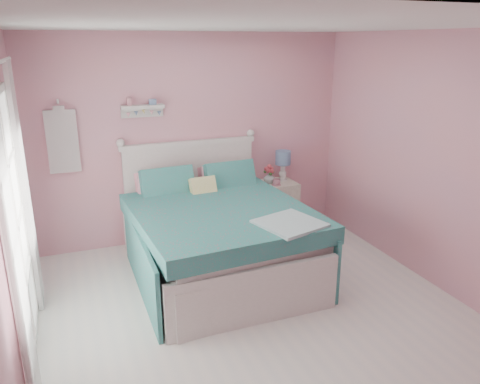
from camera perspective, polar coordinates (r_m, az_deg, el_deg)
floor at (r=4.50m, az=2.88°, el=-15.69°), size 4.50×4.50×0.00m
room_shell at (r=3.85m, az=3.25°, el=4.32°), size 4.50×4.50×4.50m
bed at (r=5.20m, az=-2.88°, el=-5.47°), size 1.87×2.29×1.30m
nightstand at (r=6.38m, az=4.50°, el=-1.74°), size 0.48×0.47×0.69m
table_lamp at (r=6.28m, az=5.26°, el=3.91°), size 0.20×0.20×0.41m
vase at (r=6.19m, az=3.58°, el=1.76°), size 0.20×0.20×0.16m
teacup at (r=6.12m, az=4.46°, el=1.19°), size 0.13×0.13×0.08m
roses at (r=6.16m, az=3.60°, el=2.79°), size 0.14×0.11×0.12m
wall_shelf at (r=5.73m, az=-11.84°, el=10.00°), size 0.50×0.15×0.25m
hanging_dress at (r=5.69m, az=-20.82°, el=5.75°), size 0.34×0.03×0.72m
french_door at (r=4.09m, az=-25.65°, el=-4.19°), size 0.04×1.32×2.16m
curtain_near at (r=3.35m, az=-25.80°, el=-6.96°), size 0.04×0.40×2.32m
curtain_far at (r=4.75m, az=-24.70°, el=0.26°), size 0.04×0.40×2.32m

